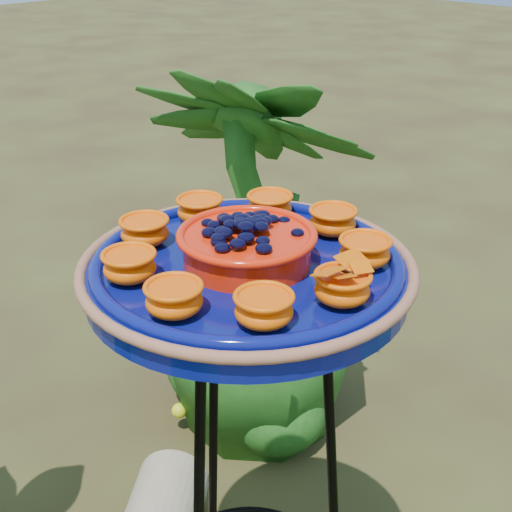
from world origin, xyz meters
TOP-DOWN VIEW (x-y plane):
  - tripod_stand at (0.14, -0.00)m, footprint 0.40×0.40m
  - feeder_dish at (0.14, -0.00)m, footprint 0.55×0.55m
  - shrub_back_right at (0.73, 0.55)m, footprint 0.77×0.77m

SIDE VIEW (x-z plane):
  - shrub_back_right at x=0.73m, z-range 0.00..1.04m
  - tripod_stand at x=0.14m, z-range 0.09..0.97m
  - feeder_dish at x=0.14m, z-range 0.86..0.96m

